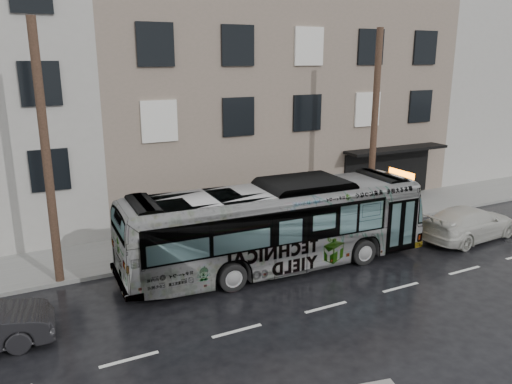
{
  "coord_description": "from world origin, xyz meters",
  "views": [
    {
      "loc": [
        -8.73,
        -14.55,
        7.85
      ],
      "look_at": [
        -0.0,
        2.5,
        2.7
      ],
      "focal_mm": 35.0,
      "sensor_mm": 36.0,
      "label": 1
    }
  ],
  "objects_px": {
    "bus": "(276,226)",
    "white_sedan": "(469,223)",
    "utility_pole_rear": "(46,157)",
    "sign_post": "(388,196)",
    "utility_pole_front": "(374,130)"
  },
  "relations": [
    {
      "from": "sign_post",
      "to": "bus",
      "type": "height_order",
      "value": "bus"
    },
    {
      "from": "bus",
      "to": "utility_pole_rear",
      "type": "bearing_deg",
      "value": 76.39
    },
    {
      "from": "utility_pole_rear",
      "to": "sign_post",
      "type": "xyz_separation_m",
      "value": [
        15.1,
        0.0,
        -3.3
      ]
    },
    {
      "from": "white_sedan",
      "to": "utility_pole_rear",
      "type": "bearing_deg",
      "value": 73.16
    },
    {
      "from": "bus",
      "to": "white_sedan",
      "type": "bearing_deg",
      "value": -95.1
    },
    {
      "from": "utility_pole_rear",
      "to": "bus",
      "type": "distance_m",
      "value": 8.5
    },
    {
      "from": "utility_pole_front",
      "to": "bus",
      "type": "bearing_deg",
      "value": -160.93
    },
    {
      "from": "utility_pole_rear",
      "to": "sign_post",
      "type": "bearing_deg",
      "value": 0.0
    },
    {
      "from": "bus",
      "to": "white_sedan",
      "type": "xyz_separation_m",
      "value": [
        9.21,
        -1.21,
        -0.94
      ]
    },
    {
      "from": "utility_pole_front",
      "to": "white_sedan",
      "type": "height_order",
      "value": "utility_pole_front"
    },
    {
      "from": "utility_pole_front",
      "to": "sign_post",
      "type": "relative_size",
      "value": 3.75
    },
    {
      "from": "utility_pole_rear",
      "to": "bus",
      "type": "height_order",
      "value": "utility_pole_rear"
    },
    {
      "from": "utility_pole_front",
      "to": "sign_post",
      "type": "bearing_deg",
      "value": 0.0
    },
    {
      "from": "utility_pole_front",
      "to": "white_sedan",
      "type": "distance_m",
      "value": 5.92
    },
    {
      "from": "utility_pole_rear",
      "to": "bus",
      "type": "xyz_separation_m",
      "value": [
        7.66,
        -2.19,
        -2.97
      ]
    }
  ]
}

